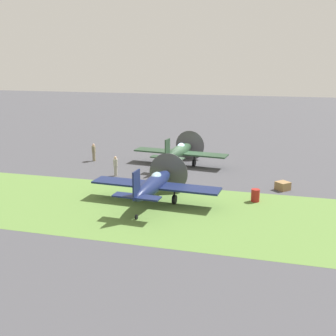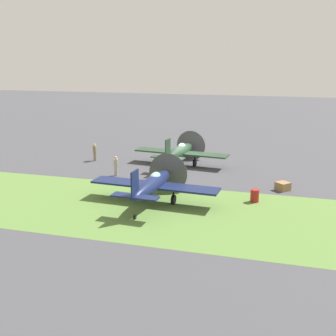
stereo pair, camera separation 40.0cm
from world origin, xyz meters
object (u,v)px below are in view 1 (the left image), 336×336
(ground_crew_chief, at_px, (94,152))
(fuel_drum, at_px, (255,195))
(supply_crate, at_px, (283,186))
(airplane_wingman, at_px, (154,184))
(airplane_lead, at_px, (179,152))
(ground_crew_mechanic, at_px, (116,166))

(ground_crew_chief, xyz_separation_m, fuel_drum, (16.19, -8.19, -0.46))
(ground_crew_chief, distance_m, fuel_drum, 18.15)
(fuel_drum, bearing_deg, supply_crate, 60.60)
(ground_crew_chief, bearing_deg, airplane_wingman, 8.05)
(airplane_lead, xyz_separation_m, airplane_wingman, (0.83, -10.80, 0.03))
(supply_crate, bearing_deg, ground_crew_mechanic, 178.51)
(fuel_drum, bearing_deg, airplane_wingman, -161.74)
(fuel_drum, distance_m, supply_crate, 3.79)
(fuel_drum, bearing_deg, airplane_lead, 131.63)
(ground_crew_chief, height_order, fuel_drum, ground_crew_chief)
(airplane_lead, xyz_separation_m, ground_crew_mechanic, (-4.44, -4.90, -0.44))
(ground_crew_chief, relative_size, supply_crate, 1.92)
(airplane_wingman, bearing_deg, supply_crate, 35.97)
(airplane_wingman, relative_size, ground_crew_chief, 5.34)
(airplane_lead, height_order, airplane_wingman, airplane_wingman)
(airplane_lead, bearing_deg, ground_crew_chief, -171.18)
(fuel_drum, bearing_deg, ground_crew_mechanic, 163.09)
(ground_crew_mechanic, bearing_deg, airplane_wingman, 42.36)
(ground_crew_mechanic, bearing_deg, fuel_drum, 73.72)
(airplane_wingman, height_order, fuel_drum, airplane_wingman)
(fuel_drum, height_order, supply_crate, fuel_drum)
(airplane_wingman, bearing_deg, airplane_lead, 97.69)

